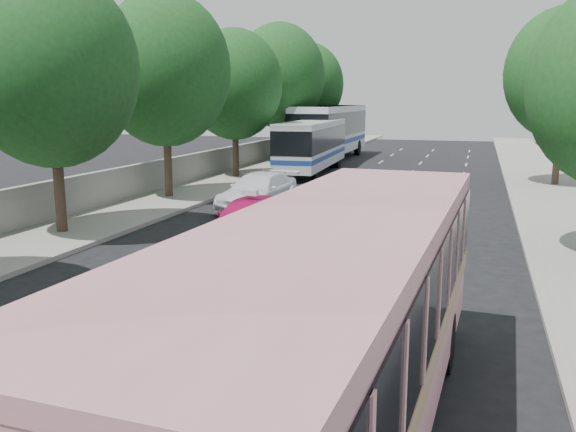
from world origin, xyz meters
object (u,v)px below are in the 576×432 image
at_px(pink_bus, 335,309).
at_px(white_pickup, 258,191).
at_px(tour_coach_rear, 330,127).
at_px(tour_coach_front, 312,142).
at_px(pink_taxi, 250,219).

distance_m(pink_bus, white_pickup, 18.35).
distance_m(white_pickup, tour_coach_rear, 22.02).
bearing_deg(tour_coach_rear, tour_coach_front, -84.03).
xyz_separation_m(pink_bus, pink_taxi, (-5.39, 11.07, -1.23)).
distance_m(pink_bus, tour_coach_rear, 39.79).
height_order(pink_bus, pink_taxi, pink_bus).
bearing_deg(pink_bus, white_pickup, 115.82).
bearing_deg(pink_taxi, tour_coach_rear, 103.41).
bearing_deg(tour_coach_front, pink_taxi, -83.68).
bearing_deg(pink_taxi, pink_bus, -58.73).
xyz_separation_m(pink_taxi, white_pickup, (-1.82, 5.76, -0.01)).
height_order(white_pickup, tour_coach_rear, tour_coach_rear).
xyz_separation_m(pink_bus, tour_coach_rear, (-9.33, 38.68, 0.47)).
distance_m(pink_taxi, tour_coach_front, 19.07).
height_order(pink_bus, tour_coach_rear, tour_coach_rear).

